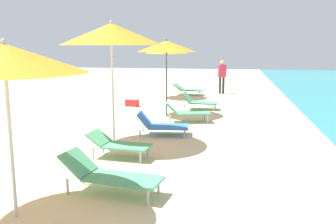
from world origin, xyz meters
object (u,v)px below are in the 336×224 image
at_px(umbrella_fifth, 166,46).
at_px(umbrella_farthest, 167,48).
at_px(lounger_fifth_inland, 186,112).
at_px(lounger_fourth_inland, 119,144).
at_px(lounger_third_shoreside, 110,174).
at_px(lounger_fifth_shoreside, 199,101).
at_px(umbrella_third, 4,59).
at_px(umbrella_fourth, 111,34).
at_px(person_walking_near, 222,74).
at_px(cooler_box, 132,102).
at_px(lounger_fourth_shoreside, 161,125).
at_px(lounger_farthest_shoreside, 188,89).

height_order(umbrella_fifth, umbrella_farthest, umbrella_fifth).
bearing_deg(lounger_fifth_inland, lounger_fourth_inland, -117.84).
relative_size(lounger_third_shoreside, lounger_fifth_shoreside, 1.30).
distance_m(umbrella_third, umbrella_fifth, 7.77).
bearing_deg(umbrella_fourth, lounger_fifth_inland, 63.72).
distance_m(umbrella_fifth, umbrella_farthest, 4.13).
relative_size(umbrella_fifth, umbrella_farthest, 1.02).
relative_size(lounger_fifth_shoreside, umbrella_farthest, 0.52).
bearing_deg(umbrella_farthest, person_walking_near, 37.45).
distance_m(umbrella_fifth, lounger_fifth_inland, 2.35).
relative_size(person_walking_near, cooler_box, 3.03).
xyz_separation_m(lounger_fourth_shoreside, lounger_fifth_shoreside, (0.60, 4.08, 0.02)).
bearing_deg(lounger_fifth_shoreside, umbrella_fourth, -103.82).
relative_size(umbrella_fifth, lounger_farthest_shoreside, 1.75).
xyz_separation_m(umbrella_fourth, lounger_fourth_shoreside, (0.93, 1.06, -2.26)).
distance_m(umbrella_third, lounger_fifth_shoreside, 9.34).
xyz_separation_m(lounger_fourth_shoreside, lounger_farthest_shoreside, (-0.27, 7.96, -0.01)).
bearing_deg(cooler_box, person_walking_near, 53.27).
relative_size(lounger_fourth_shoreside, lounger_fourth_inland, 1.03).
relative_size(lounger_third_shoreside, umbrella_fifth, 0.66).
xyz_separation_m(umbrella_fifth, lounger_fifth_inland, (0.80, -1.09, -1.93)).
bearing_deg(lounger_farthest_shoreside, lounger_fourth_shoreside, -81.50).
distance_m(lounger_fourth_shoreside, lounger_fifth_shoreside, 4.12).
bearing_deg(lounger_third_shoreside, umbrella_fourth, 114.99).
height_order(lounger_fourth_shoreside, lounger_fifth_inland, lounger_fifth_inland).
distance_m(umbrella_third, lounger_farthest_shoreside, 13.05).
bearing_deg(lounger_fifth_shoreside, lounger_fourth_inland, -97.26).
height_order(lounger_fifth_inland, lounger_farthest_shoreside, lounger_fifth_inland).
distance_m(lounger_fourth_inland, lounger_fifth_inland, 3.92).
height_order(lounger_fourth_shoreside, umbrella_farthest, umbrella_farthest).
bearing_deg(umbrella_farthest, lounger_fifth_inland, -73.73).
bearing_deg(cooler_box, umbrella_fourth, -79.19).
height_order(lounger_fourth_shoreside, umbrella_fifth, umbrella_fifth).
bearing_deg(umbrella_third, umbrella_fourth, 87.91).
height_order(lounger_third_shoreside, lounger_farthest_shoreside, lounger_third_shoreside).
bearing_deg(lounger_fourth_inland, lounger_fifth_inland, 81.91).
height_order(lounger_third_shoreside, umbrella_fifth, umbrella_fifth).
xyz_separation_m(lounger_third_shoreside, lounger_fourth_shoreside, (0.07, 3.96, -0.04)).
bearing_deg(lounger_fourth_shoreside, lounger_third_shoreside, -96.98).
bearing_deg(lounger_third_shoreside, lounger_fifth_shoreside, 93.60).
relative_size(umbrella_third, lounger_fourth_shoreside, 1.75).
distance_m(umbrella_fourth, lounger_fourth_shoreside, 2.66).
xyz_separation_m(lounger_fourth_inland, umbrella_fifth, (0.13, 4.90, 1.96)).
xyz_separation_m(lounger_fourth_inland, lounger_fifth_inland, (0.93, 3.81, 0.03)).
bearing_deg(lounger_farthest_shoreside, lounger_fifth_inland, -76.99).
height_order(lounger_fourth_shoreside, lounger_fifth_shoreside, lounger_fifth_shoreside).
distance_m(lounger_third_shoreside, lounger_fifth_shoreside, 8.06).
bearing_deg(umbrella_third, lounger_fourth_inland, 78.46).
relative_size(umbrella_farthest, lounger_farthest_shoreside, 1.71).
height_order(umbrella_fifth, lounger_fifth_shoreside, umbrella_fifth).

